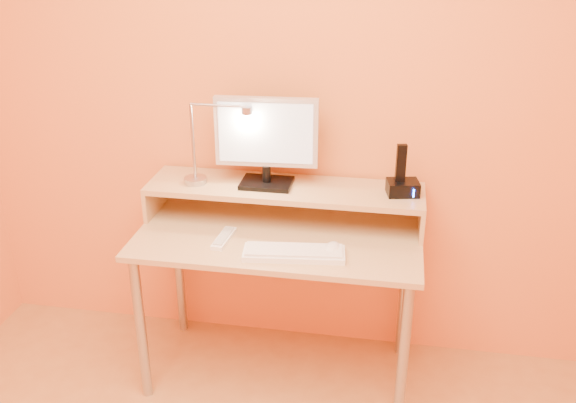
% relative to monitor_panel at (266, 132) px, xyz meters
% --- Properties ---
extents(wall_back, '(3.00, 0.04, 2.50)m').
position_rel_monitor_panel_xyz_m(wall_back, '(0.08, 0.16, 0.13)').
color(wall_back, '#E97D42').
rests_on(wall_back, floor).
extents(desk_leg_fl, '(0.04, 0.04, 0.69)m').
position_rel_monitor_panel_xyz_m(desk_leg_fl, '(-0.47, -0.41, -0.77)').
color(desk_leg_fl, '#A6A6AF').
rests_on(desk_leg_fl, floor).
extents(desk_leg_fr, '(0.04, 0.04, 0.69)m').
position_rel_monitor_panel_xyz_m(desk_leg_fr, '(0.63, -0.41, -0.77)').
color(desk_leg_fr, '#A6A6AF').
rests_on(desk_leg_fr, floor).
extents(desk_leg_bl, '(0.04, 0.04, 0.69)m').
position_rel_monitor_panel_xyz_m(desk_leg_bl, '(-0.47, 0.09, -0.77)').
color(desk_leg_bl, '#A6A6AF').
rests_on(desk_leg_bl, floor).
extents(desk_leg_br, '(0.04, 0.04, 0.69)m').
position_rel_monitor_panel_xyz_m(desk_leg_br, '(0.63, 0.09, -0.77)').
color(desk_leg_br, '#A6A6AF').
rests_on(desk_leg_br, floor).
extents(desk_lower, '(1.20, 0.60, 0.02)m').
position_rel_monitor_panel_xyz_m(desk_lower, '(0.08, -0.16, -0.41)').
color(desk_lower, tan).
rests_on(desk_lower, floor).
extents(shelf_riser_left, '(0.02, 0.30, 0.14)m').
position_rel_monitor_panel_xyz_m(shelf_riser_left, '(-0.51, -0.01, -0.33)').
color(shelf_riser_left, tan).
rests_on(shelf_riser_left, desk_lower).
extents(shelf_riser_right, '(0.02, 0.30, 0.14)m').
position_rel_monitor_panel_xyz_m(shelf_riser_right, '(0.67, -0.01, -0.33)').
color(shelf_riser_right, tan).
rests_on(shelf_riser_right, desk_lower).
extents(desk_shelf, '(1.20, 0.30, 0.02)m').
position_rel_monitor_panel_xyz_m(desk_shelf, '(0.08, -0.01, -0.25)').
color(desk_shelf, tan).
rests_on(desk_shelf, desk_lower).
extents(monitor_foot, '(0.22, 0.16, 0.02)m').
position_rel_monitor_panel_xyz_m(monitor_foot, '(-0.00, -0.01, -0.23)').
color(monitor_foot, black).
rests_on(monitor_foot, desk_shelf).
extents(monitor_neck, '(0.04, 0.04, 0.07)m').
position_rel_monitor_panel_xyz_m(monitor_neck, '(-0.00, -0.01, -0.19)').
color(monitor_neck, black).
rests_on(monitor_neck, monitor_foot).
extents(monitor_panel, '(0.44, 0.06, 0.30)m').
position_rel_monitor_panel_xyz_m(monitor_panel, '(0.00, 0.00, 0.00)').
color(monitor_panel, '#BBBBBD').
rests_on(monitor_panel, monitor_neck).
extents(monitor_back, '(0.39, 0.04, 0.25)m').
position_rel_monitor_panel_xyz_m(monitor_back, '(-0.00, 0.02, 0.00)').
color(monitor_back, black).
rests_on(monitor_back, monitor_panel).
extents(monitor_screen, '(0.40, 0.03, 0.26)m').
position_rel_monitor_panel_xyz_m(monitor_screen, '(-0.00, -0.02, 0.00)').
color(monitor_screen, '#CDE2FB').
rests_on(monitor_screen, monitor_panel).
extents(lamp_base, '(0.10, 0.10, 0.02)m').
position_rel_monitor_panel_xyz_m(lamp_base, '(-0.31, -0.04, -0.23)').
color(lamp_base, '#A6A6AF').
rests_on(lamp_base, desk_shelf).
extents(lamp_post, '(0.01, 0.01, 0.33)m').
position_rel_monitor_panel_xyz_m(lamp_post, '(-0.31, -0.04, -0.05)').
color(lamp_post, '#A6A6AF').
rests_on(lamp_post, lamp_base).
extents(lamp_arm, '(0.24, 0.01, 0.01)m').
position_rel_monitor_panel_xyz_m(lamp_arm, '(-0.19, -0.04, 0.12)').
color(lamp_arm, '#A6A6AF').
rests_on(lamp_arm, lamp_post).
extents(lamp_head, '(0.04, 0.04, 0.03)m').
position_rel_monitor_panel_xyz_m(lamp_head, '(-0.07, -0.04, 0.10)').
color(lamp_head, '#A6A6AF').
rests_on(lamp_head, lamp_arm).
extents(lamp_bulb, '(0.03, 0.03, 0.00)m').
position_rel_monitor_panel_xyz_m(lamp_bulb, '(-0.07, -0.04, 0.09)').
color(lamp_bulb, '#FFEAC6').
rests_on(lamp_bulb, lamp_head).
extents(phone_dock, '(0.15, 0.12, 0.06)m').
position_rel_monitor_panel_xyz_m(phone_dock, '(0.58, -0.01, -0.21)').
color(phone_dock, black).
rests_on(phone_dock, desk_shelf).
extents(phone_handset, '(0.04, 0.03, 0.16)m').
position_rel_monitor_panel_xyz_m(phone_handset, '(0.57, -0.01, -0.10)').
color(phone_handset, black).
rests_on(phone_handset, phone_dock).
extents(phone_led, '(0.01, 0.00, 0.04)m').
position_rel_monitor_panel_xyz_m(phone_led, '(0.63, -0.06, -0.21)').
color(phone_led, '#2A77F3').
rests_on(phone_led, phone_dock).
extents(keyboard, '(0.41, 0.17, 0.02)m').
position_rel_monitor_panel_xyz_m(keyboard, '(0.17, -0.33, -0.39)').
color(keyboard, white).
rests_on(keyboard, desk_lower).
extents(mouse, '(0.08, 0.12, 0.04)m').
position_rel_monitor_panel_xyz_m(mouse, '(0.32, -0.28, -0.38)').
color(mouse, white).
rests_on(mouse, desk_lower).
extents(remote_control, '(0.06, 0.19, 0.02)m').
position_rel_monitor_panel_xyz_m(remote_control, '(-0.13, -0.25, -0.39)').
color(remote_control, white).
rests_on(remote_control, desk_lower).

